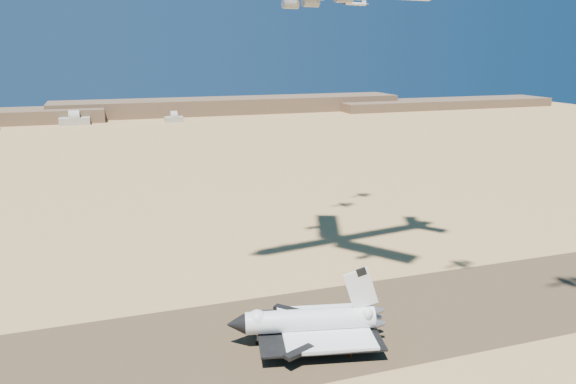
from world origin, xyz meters
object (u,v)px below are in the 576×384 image
object	(u,v)px
crew_a	(338,349)
crew_b	(351,353)
chase_jet_e	(355,4)
shuttle	(309,323)
crew_c	(352,348)

from	to	relation	value
crew_a	crew_b	distance (m)	4.11
crew_b	chase_jet_e	xyz separation A→B (m)	(51.99, 114.07, 94.06)
shuttle	crew_b	distance (m)	13.91
shuttle	crew_a	world-z (taller)	shuttle
crew_a	crew_c	distance (m)	3.71
shuttle	chase_jet_e	xyz separation A→B (m)	(59.68, 103.43, 89.47)
shuttle	crew_c	world-z (taller)	shuttle
chase_jet_e	crew_b	bearing A→B (deg)	-128.30
shuttle	chase_jet_e	size ratio (longest dim) A/B	3.06
chase_jet_e	crew_a	bearing A→B (deg)	-129.91
crew_c	shuttle	bearing A→B (deg)	8.05
crew_a	chase_jet_e	distance (m)	155.07
crew_b	chase_jet_e	size ratio (longest dim) A/B	0.13
shuttle	crew_a	bearing A→B (deg)	-40.68
crew_a	chase_jet_e	world-z (taller)	chase_jet_e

